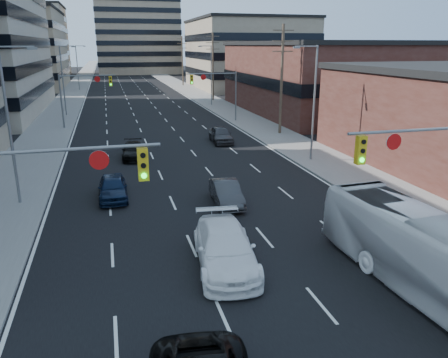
% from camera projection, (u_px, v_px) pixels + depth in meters
% --- Properties ---
extents(road_surface, '(18.00, 300.00, 0.02)m').
position_uv_depth(road_surface, '(123.00, 77.00, 129.86)').
color(road_surface, black).
rests_on(road_surface, ground).
extents(sidewalk_left, '(5.00, 300.00, 0.15)m').
position_uv_depth(sidewalk_left, '(83.00, 77.00, 127.02)').
color(sidewalk_left, slate).
rests_on(sidewalk_left, ground).
extents(sidewalk_right, '(5.00, 300.00, 0.15)m').
position_uv_depth(sidewalk_right, '(162.00, 76.00, 132.66)').
color(sidewalk_right, slate).
rests_on(sidewalk_right, ground).
extents(office_left_far, '(20.00, 30.00, 16.00)m').
position_uv_depth(office_left_far, '(13.00, 50.00, 93.91)').
color(office_left_far, gray).
rests_on(office_left_far, ground).
extents(storefront_right_mid, '(20.00, 30.00, 9.00)m').
position_uv_depth(storefront_right_mid, '(322.00, 79.00, 60.50)').
color(storefront_right_mid, '#472119').
rests_on(storefront_right_mid, ground).
extents(office_right_far, '(22.00, 28.00, 14.00)m').
position_uv_depth(office_right_far, '(246.00, 55.00, 95.13)').
color(office_right_far, gray).
rests_on(office_right_far, ground).
extents(bg_block_left, '(24.00, 24.00, 20.00)m').
position_uv_depth(bg_block_left, '(23.00, 42.00, 129.31)').
color(bg_block_left, '#ADA089').
rests_on(bg_block_left, ground).
extents(bg_block_right, '(22.00, 22.00, 12.00)m').
position_uv_depth(bg_block_right, '(227.00, 55.00, 135.95)').
color(bg_block_right, gray).
rests_on(bg_block_right, ground).
extents(signal_near_left, '(6.59, 0.33, 6.00)m').
position_uv_depth(signal_near_left, '(39.00, 196.00, 14.02)').
color(signal_near_left, slate).
rests_on(signal_near_left, ground).
extents(signal_near_right, '(6.59, 0.33, 6.00)m').
position_uv_depth(signal_near_right, '(432.00, 165.00, 17.68)').
color(signal_near_right, slate).
rests_on(signal_near_right, ground).
extents(signal_far_left, '(6.09, 0.33, 6.00)m').
position_uv_depth(signal_far_left, '(82.00, 90.00, 48.17)').
color(signal_far_left, slate).
rests_on(signal_far_left, ground).
extents(signal_far_right, '(6.09, 0.33, 6.00)m').
position_uv_depth(signal_far_right, '(217.00, 86.00, 51.93)').
color(signal_far_right, slate).
rests_on(signal_far_right, ground).
extents(utility_pole_block, '(2.20, 0.28, 11.00)m').
position_uv_depth(utility_pole_block, '(282.00, 78.00, 44.29)').
color(utility_pole_block, '#4C3D2D').
rests_on(utility_pole_block, ground).
extents(utility_pole_midblock, '(2.20, 0.28, 11.00)m').
position_uv_depth(utility_pole_midblock, '(213.00, 66.00, 72.02)').
color(utility_pole_midblock, '#4C3D2D').
rests_on(utility_pole_midblock, ground).
extents(utility_pole_distant, '(2.20, 0.28, 11.00)m').
position_uv_depth(utility_pole_distant, '(182.00, 60.00, 99.74)').
color(utility_pole_distant, '#4C3D2D').
rests_on(utility_pole_distant, ground).
extents(streetlight_left_near, '(2.03, 0.22, 9.00)m').
position_uv_depth(streetlight_left_near, '(11.00, 119.00, 24.20)').
color(streetlight_left_near, slate).
rests_on(streetlight_left_near, ground).
extents(streetlight_left_mid, '(2.03, 0.22, 9.00)m').
position_uv_depth(streetlight_left_mid, '(64.00, 77.00, 56.54)').
color(streetlight_left_mid, slate).
rests_on(streetlight_left_mid, ground).
extents(streetlight_left_far, '(2.03, 0.22, 9.00)m').
position_uv_depth(streetlight_left_far, '(78.00, 66.00, 88.88)').
color(streetlight_left_far, slate).
rests_on(streetlight_left_far, ground).
extents(streetlight_right_near, '(2.03, 0.22, 9.00)m').
position_uv_depth(streetlight_right_near, '(312.00, 98.00, 33.88)').
color(streetlight_right_near, slate).
rests_on(streetlight_right_near, ground).
extents(streetlight_right_far, '(2.03, 0.22, 9.00)m').
position_uv_depth(streetlight_right_far, '(210.00, 72.00, 66.23)').
color(streetlight_right_far, slate).
rests_on(streetlight_right_far, ground).
extents(white_van, '(3.03, 6.05, 1.69)m').
position_uv_depth(white_van, '(225.00, 248.00, 18.28)').
color(white_van, white).
rests_on(white_van, ground).
extents(transit_bus, '(3.28, 11.21, 3.08)m').
position_uv_depth(transit_bus, '(433.00, 258.00, 15.94)').
color(transit_bus, white).
rests_on(transit_bus, ground).
extents(sedan_blue, '(1.72, 4.21, 1.43)m').
position_uv_depth(sedan_blue, '(113.00, 187.00, 26.46)').
color(sedan_blue, '#0C1931').
rests_on(sedan_blue, ground).
extents(sedan_grey_center, '(1.72, 4.26, 1.38)m').
position_uv_depth(sedan_grey_center, '(226.00, 193.00, 25.55)').
color(sedan_grey_center, '#323234').
rests_on(sedan_grey_center, ground).
extents(sedan_black_far, '(2.07, 4.52, 1.28)m').
position_uv_depth(sedan_black_far, '(133.00, 151.00, 36.04)').
color(sedan_black_far, black).
rests_on(sedan_black_far, ground).
extents(sedan_grey_right, '(2.02, 4.59, 1.54)m').
position_uv_depth(sedan_grey_right, '(221.00, 135.00, 41.90)').
color(sedan_grey_right, '#39393B').
rests_on(sedan_grey_right, ground).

